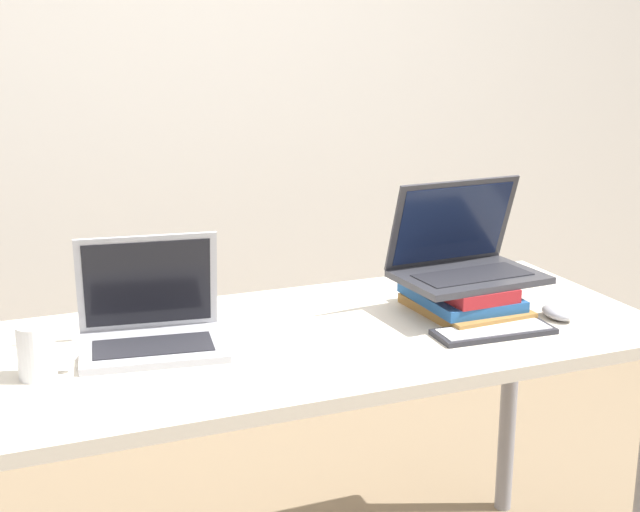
# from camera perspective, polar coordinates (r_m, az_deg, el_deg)

# --- Properties ---
(wall_back) EXTENTS (8.00, 0.05, 2.70)m
(wall_back) POSITION_cam_1_polar(r_m,az_deg,el_deg) (3.25, -9.70, 12.82)
(wall_back) COLOR silver
(wall_back) RESTS_ON ground_plane
(desk) EXTENTS (1.60, 0.70, 0.77)m
(desk) POSITION_cam_1_polar(r_m,az_deg,el_deg) (2.06, -0.33, -7.14)
(desk) COLOR beige
(desk) RESTS_ON ground_plane
(laptop_left) EXTENTS (0.34, 0.27, 0.24)m
(laptop_left) POSITION_cam_1_polar(r_m,az_deg,el_deg) (1.97, -10.75, -4.37)
(laptop_left) COLOR #B2B2B7
(laptop_left) RESTS_ON desk
(book_stack) EXTENTS (0.23, 0.29, 0.08)m
(book_stack) POSITION_cam_1_polar(r_m,az_deg,el_deg) (2.19, 9.15, -2.62)
(book_stack) COLOR olive
(book_stack) RESTS_ON desk
(laptop_on_books) EXTENTS (0.35, 0.25, 0.24)m
(laptop_on_books) POSITION_cam_1_polar(r_m,az_deg,el_deg) (2.19, 9.18, -0.16)
(laptop_on_books) COLOR #333338
(laptop_on_books) RESTS_ON book_stack
(wireless_keyboard) EXTENTS (0.28, 0.11, 0.01)m
(wireless_keyboard) POSITION_cam_1_polar(r_m,az_deg,el_deg) (2.06, 11.06, -4.76)
(wireless_keyboard) COLOR #28282D
(wireless_keyboard) RESTS_ON desk
(mouse) EXTENTS (0.06, 0.10, 0.03)m
(mouse) POSITION_cam_1_polar(r_m,az_deg,el_deg) (2.19, 14.97, -3.52)
(mouse) COLOR #B2B2B7
(mouse) RESTS_ON desk
(mug) EXTENTS (0.12, 0.07, 0.11)m
(mug) POSITION_cam_1_polar(r_m,az_deg,el_deg) (1.86, -17.55, -5.83)
(mug) COLOR white
(mug) RESTS_ON desk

